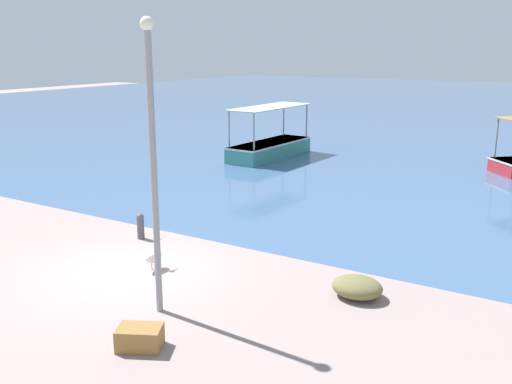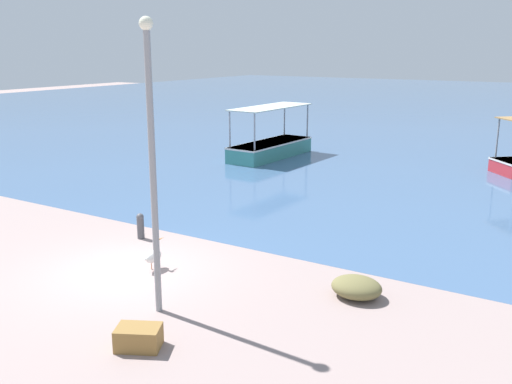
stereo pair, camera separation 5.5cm
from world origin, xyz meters
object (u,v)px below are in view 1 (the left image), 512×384
(cargo_crate, at_px, (140,338))
(pelican, at_px, (154,256))
(fishing_boat_far_right, at_px, (270,147))
(mooring_bollard, at_px, (140,225))
(net_pile, at_px, (357,287))
(lamp_post, at_px, (153,155))

(cargo_crate, bearing_deg, pelican, 127.49)
(fishing_boat_far_right, xyz_separation_m, mooring_bollard, (3.28, -13.33, -0.14))
(mooring_bollard, bearing_deg, net_pile, -4.17)
(fishing_boat_far_right, distance_m, cargo_crate, 19.72)
(pelican, distance_m, lamp_post, 3.90)
(fishing_boat_far_right, relative_size, pelican, 7.05)
(mooring_bollard, bearing_deg, fishing_boat_far_right, 103.82)
(pelican, distance_m, net_pile, 5.21)
(pelican, bearing_deg, cargo_crate, -52.51)
(fishing_boat_far_right, bearing_deg, pelican, -70.67)
(pelican, relative_size, lamp_post, 0.13)
(pelican, xyz_separation_m, cargo_crate, (2.43, -3.16, -0.16))
(mooring_bollard, bearing_deg, pelican, -40.04)
(net_pile, bearing_deg, fishing_boat_far_right, 126.76)
(lamp_post, distance_m, cargo_crate, 3.59)
(mooring_bollard, distance_m, cargo_crate, 6.54)
(pelican, relative_size, cargo_crate, 0.96)
(lamp_post, xyz_separation_m, net_pile, (3.39, 2.89, -3.19))
(net_pile, relative_size, cargo_crate, 1.41)
(pelican, bearing_deg, lamp_post, -45.87)
(net_pile, bearing_deg, pelican, -167.26)
(fishing_boat_far_right, height_order, net_pile, fishing_boat_far_right)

